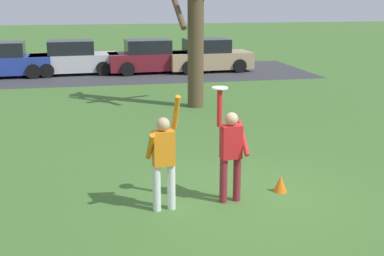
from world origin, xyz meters
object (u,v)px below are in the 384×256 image
Objects in this scene: field_cone_orange at (280,184)px; parked_car_blue at (4,61)px; person_catcher at (231,149)px; person_defender at (164,156)px; parked_car_tan at (209,56)px; parked_car_silver at (74,59)px; frisbee_disc at (220,88)px; parked_car_maroon at (150,57)px; bare_tree_tall at (196,20)px.

parked_car_blue is at bearing 115.58° from field_cone_orange.
person_catcher reaches higher than person_defender.
parked_car_blue is 9.64m from parked_car_tan.
parked_car_blue reaches higher than field_cone_orange.
parked_car_tan is at bearing -6.52° from parked_car_silver.
frisbee_disc is at bearing -82.50° from parked_car_silver.
bare_tree_tall is (0.60, -8.00, 2.14)m from parked_car_maroon.
person_catcher is at bearing -94.58° from parked_car_maroon.
field_cone_orange is at bearing -67.59° from parked_car_blue.
bare_tree_tall reaches higher than field_cone_orange.
parked_car_silver is 3.65m from parked_car_maroon.
frisbee_disc reaches higher than person_defender.
person_defender is 6.37× the size of field_cone_orange.
frisbee_disc is at bearing -168.22° from field_cone_orange.
frisbee_disc is (-0.22, -0.02, 1.11)m from person_catcher.
parked_car_maroon is 15.60m from field_cone_orange.
parked_car_blue is 1.00× the size of parked_car_silver.
field_cone_orange is at bearing 11.78° from frisbee_disc.
parked_car_blue is at bearing -73.86° from person_catcher.
bare_tree_tall reaches higher than person_defender.
frisbee_disc is 16.14m from parked_car_tan.
person_defender is 0.49× the size of parked_car_blue.
parked_car_silver and parked_car_tan have the same top height.
parked_car_maroon is 8.30m from bare_tree_tall.
parked_car_tan is (9.64, -0.09, 0.00)m from parked_car_blue.
parked_car_blue is at bearing -177.81° from parked_car_silver.
person_catcher is at bearing -104.96° from parked_car_tan.
parked_car_tan is at bearing 81.83° from field_cone_orange.
person_defender is at bearing -98.92° from parked_car_maroon.
parked_car_maroon is 2.89m from parked_car_tan.
parked_car_silver is at bearing -84.41° from person_catcher.
person_catcher is at bearing 5.86° from frisbee_disc.
person_defender reaches higher than field_cone_orange.
bare_tree_tall is at bearing -65.92° from parked_car_silver.
bare_tree_tall reaches higher than parked_car_maroon.
person_defender reaches higher than parked_car_maroon.
parked_car_silver reaches higher than field_cone_orange.
person_catcher is at bearing -167.00° from field_cone_orange.
frisbee_disc is at bearing 0.00° from person_catcher.
parked_car_tan is (3.50, 15.69, -1.37)m from frisbee_disc.
person_defender is 16.31m from parked_car_silver.
person_catcher is 0.50× the size of parked_car_maroon.
person_defender is 7.52× the size of frisbee_disc.
parked_car_silver is at bearing 100.67° from frisbee_disc.
bare_tree_tall is at bearing 81.22° from frisbee_disc.
parked_car_blue is at bearing 111.27° from frisbee_disc.
bare_tree_tall is at bearing -50.36° from parked_car_blue.
parked_car_maroon is at bearing 92.46° from field_cone_orange.
parked_car_blue is at bearing 102.11° from person_defender.
parked_car_maroon is (6.76, 0.06, 0.00)m from parked_car_blue.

